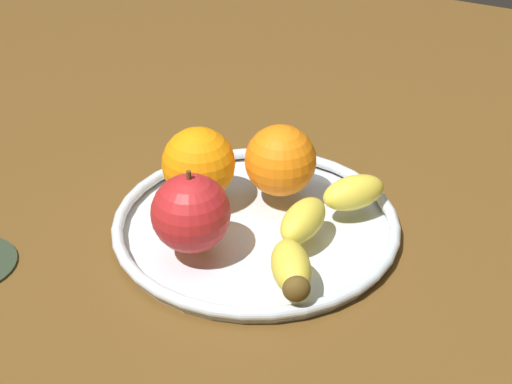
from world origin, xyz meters
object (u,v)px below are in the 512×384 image
banana (316,227)px  fruit_bowl (256,224)px  orange_back_right (279,160)px  apple (191,213)px  orange_center (199,164)px

banana → fruit_bowl: bearing=-97.6°
banana → orange_back_right: 10.11cm
banana → orange_back_right: orange_back_right is taller
apple → orange_center: 9.06cm
orange_center → apple: bearing=26.5°
fruit_bowl → orange_center: (-0.92, -7.19, 4.72)cm
apple → orange_center: (-8.11, -4.04, 0.04)cm
apple → fruit_bowl: bearing=156.3°
banana → apple: bearing=-57.9°
banana → orange_center: 14.65cm
banana → orange_back_right: (-6.72, -7.28, 2.01)cm
fruit_bowl → orange_back_right: 7.23cm
fruit_bowl → orange_center: 8.65cm
fruit_bowl → banana: size_ratio=1.34×
fruit_bowl → apple: (7.18, -3.16, 4.68)cm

